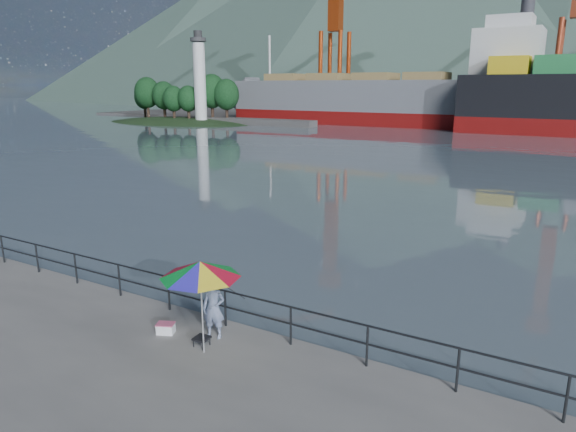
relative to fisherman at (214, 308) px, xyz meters
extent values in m
cube|color=#62605E|center=(-1.13, -4.56, -1.04)|extent=(24.00, 11.00, 0.50)
cube|color=slate|center=(-1.13, 128.94, -0.79)|extent=(500.00, 280.00, 0.00)
cylinder|color=#2D3033|center=(-1.13, 0.64, 0.21)|extent=(22.00, 0.05, 0.05)
cylinder|color=#2D3033|center=(-1.13, 0.64, -0.24)|extent=(22.00, 0.05, 0.05)
cube|color=#2D3033|center=(-1.13, 0.64, -0.29)|extent=(22.00, 0.06, 1.00)
cone|color=#385147|center=(-141.13, 188.94, 26.71)|extent=(228.80, 228.80, 55.00)
cone|color=#385147|center=(-71.13, 198.94, 36.71)|extent=(312.00, 312.00, 75.00)
ellipsoid|color=#263F1E|center=(-56.13, 60.94, -0.79)|extent=(48.00, 26.40, 8.40)
cylinder|color=white|center=(-50.13, 59.94, 5.71)|extent=(2.00, 2.00, 13.00)
cylinder|color=#2D2D2D|center=(-50.13, 59.94, 13.21)|extent=(1.80, 1.80, 2.00)
imported|color=#324E86|center=(0.00, 0.00, 0.00)|extent=(0.67, 0.55, 1.58)
cylinder|color=white|center=(0.27, -0.75, 0.27)|extent=(0.04, 0.04, 2.12)
cone|color=#0A9D33|center=(0.27, -0.75, 1.33)|extent=(2.17, 2.17, 0.39)
cube|color=black|center=(0.02, -0.53, -0.58)|extent=(0.37, 0.37, 0.05)
cube|color=#2D3033|center=(0.02, -0.53, -0.70)|extent=(0.30, 0.30, 0.19)
cube|color=white|center=(-1.21, -0.48, -0.66)|extent=(0.51, 0.44, 0.25)
cylinder|color=black|center=(-0.22, 0.99, -0.79)|extent=(0.33, 1.81, 1.29)
cube|color=maroon|center=(-21.84, 73.86, -0.04)|extent=(55.21, 9.56, 2.50)
cube|color=slate|center=(-21.84, 73.86, 3.71)|extent=(55.21, 9.56, 5.00)
cube|color=silver|center=(-4.17, 73.86, 9.71)|extent=(9.00, 8.03, 7.00)
camera|label=1|loc=(7.63, -9.33, 5.44)|focal=32.00mm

